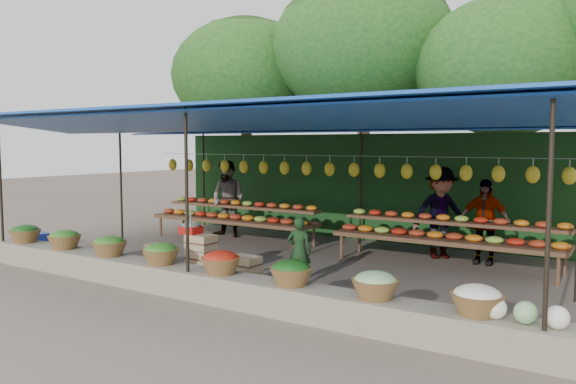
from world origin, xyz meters
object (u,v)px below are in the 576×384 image
Objects in this scene: vendor_seated at (299,250)px; blue_crate_front at (27,239)px; weighing_scale at (191,229)px; blue_crate_back at (36,240)px; crate_counter at (200,262)px.

blue_crate_front is at bearing -15.60° from vendor_seated.
blue_crate_front is (-5.15, 0.28, -0.70)m from weighing_scale.
blue_crate_back is at bearing 177.08° from weighing_scale.
vendor_seated reaches higher than crate_counter.
blue_crate_front is (-6.83, -0.44, -0.39)m from vendor_seated.
weighing_scale reaches higher than blue_crate_front.
vendor_seated is 2.04× the size of blue_crate_front.
crate_counter is at bearing 12.73° from blue_crate_back.
blue_crate_front is at bearing 176.84° from weighing_scale.
weighing_scale is 4.82m from blue_crate_back.
blue_crate_front is (-5.34, 0.28, -0.15)m from crate_counter.
vendor_seated is 1.92× the size of blue_crate_back.
weighing_scale reaches higher than vendor_seated.
blue_crate_back is at bearing 3.29° from blue_crate_front.
vendor_seated reaches higher than blue_crate_front.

